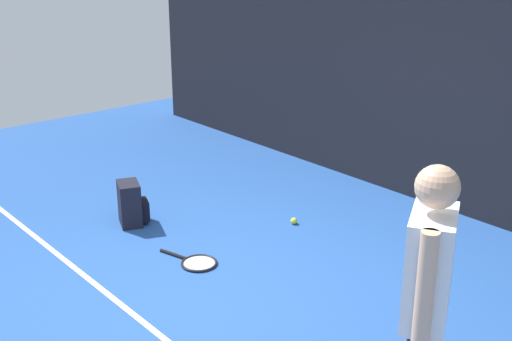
{
  "coord_description": "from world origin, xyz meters",
  "views": [
    {
      "loc": [
        3.67,
        -2.76,
        2.73
      ],
      "look_at": [
        0.0,
        0.4,
        1.0
      ],
      "focal_mm": 46.31,
      "sensor_mm": 36.0,
      "label": 1
    }
  ],
  "objects_px": {
    "backpack": "(131,204)",
    "tennis_ball_near_player": "(294,221)",
    "tennis_racket": "(197,262)",
    "tennis_player": "(426,300)"
  },
  "relations": [
    {
      "from": "tennis_player",
      "to": "tennis_racket",
      "type": "distance_m",
      "value": 2.81
    },
    {
      "from": "tennis_player",
      "to": "backpack",
      "type": "relative_size",
      "value": 3.86
    },
    {
      "from": "backpack",
      "to": "tennis_ball_near_player",
      "type": "height_order",
      "value": "backpack"
    },
    {
      "from": "tennis_player",
      "to": "tennis_ball_near_player",
      "type": "distance_m",
      "value": 3.26
    },
    {
      "from": "tennis_racket",
      "to": "tennis_ball_near_player",
      "type": "relative_size",
      "value": 9.65
    },
    {
      "from": "tennis_player",
      "to": "tennis_racket",
      "type": "height_order",
      "value": "tennis_player"
    },
    {
      "from": "tennis_player",
      "to": "tennis_racket",
      "type": "xyz_separation_m",
      "value": [
        -2.61,
        0.4,
        -0.95
      ]
    },
    {
      "from": "tennis_racket",
      "to": "tennis_ball_near_player",
      "type": "height_order",
      "value": "tennis_ball_near_player"
    },
    {
      "from": "backpack",
      "to": "tennis_ball_near_player",
      "type": "relative_size",
      "value": 6.67
    },
    {
      "from": "backpack",
      "to": "tennis_ball_near_player",
      "type": "bearing_deg",
      "value": -108.87
    }
  ]
}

